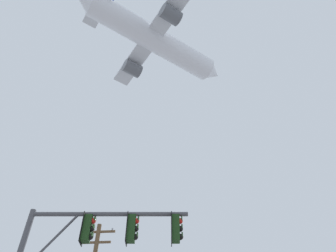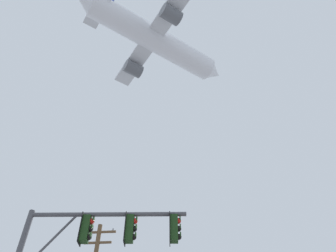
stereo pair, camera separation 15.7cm
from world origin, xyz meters
The scene contains 1 object.
airplane centered at (-4.62, 21.43, 41.52)m, with size 20.63×16.99×6.50m.
Camera 1 is at (-0.83, -3.10, 1.20)m, focal length 34.24 mm.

